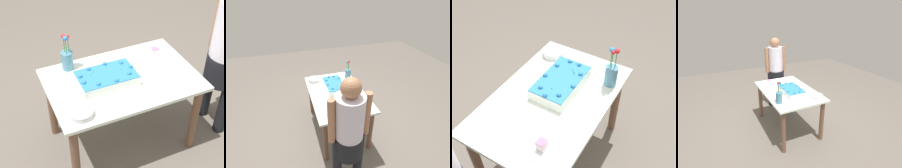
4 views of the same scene
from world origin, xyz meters
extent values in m
plane|color=#655D55|center=(0.00, 0.00, 0.00)|extent=(8.00, 8.00, 0.00)
cube|color=white|center=(0.00, 0.00, 0.71)|extent=(1.25, 0.81, 0.03)
cylinder|color=brown|center=(-0.55, -0.33, 0.35)|extent=(0.07, 0.07, 0.70)
cylinder|color=brown|center=(0.55, -0.33, 0.35)|extent=(0.07, 0.07, 0.70)
cylinder|color=brown|center=(-0.55, 0.33, 0.35)|extent=(0.07, 0.07, 0.70)
cube|color=white|center=(-0.14, 0.00, 0.77)|extent=(0.48, 0.29, 0.08)
cube|color=#2F7DBB|center=(-0.14, 0.00, 0.82)|extent=(0.47, 0.28, 0.01)
sphere|color=#2F7DBB|center=(0.08, 0.00, 0.82)|extent=(0.04, 0.04, 0.04)
sphere|color=#2F7DBB|center=(0.03, 0.08, 0.82)|extent=(0.04, 0.04, 0.04)
sphere|color=#2F7DBB|center=(-0.10, 0.12, 0.82)|extent=(0.04, 0.04, 0.04)
sphere|color=#2F7DBB|center=(-0.25, 0.11, 0.82)|extent=(0.04, 0.04, 0.04)
sphere|color=#2F7DBB|center=(-0.35, 0.05, 0.82)|extent=(0.04, 0.04, 0.04)
sphere|color=#2F7DBB|center=(-0.35, -0.04, 0.82)|extent=(0.04, 0.04, 0.04)
sphere|color=#2F7DBB|center=(-0.25, -0.10, 0.82)|extent=(0.04, 0.04, 0.04)
sphere|color=#2F7DBB|center=(-0.10, -0.12, 0.82)|extent=(0.04, 0.04, 0.04)
sphere|color=#2F7DBB|center=(0.03, -0.07, 0.82)|extent=(0.04, 0.04, 0.04)
cone|color=#2D8438|center=(-0.23, 0.06, 0.82)|extent=(0.02, 0.02, 0.02)
cone|color=#2D8438|center=(-0.24, 0.05, 0.82)|extent=(0.02, 0.02, 0.02)
cone|color=#2D8438|center=(-0.01, 0.00, 0.82)|extent=(0.02, 0.02, 0.02)
cone|color=#2D8438|center=(-0.26, 0.03, 0.82)|extent=(0.02, 0.02, 0.02)
cylinder|color=white|center=(0.41, 0.19, 0.73)|extent=(0.21, 0.21, 0.01)
cube|color=white|center=(0.41, 0.19, 0.77)|extent=(0.06, 0.06, 0.06)
cube|color=pink|center=(0.41, 0.19, 0.80)|extent=(0.06, 0.06, 0.01)
cube|color=silver|center=(0.41, -0.20, 0.73)|extent=(0.17, 0.18, 0.00)
cylinder|color=teal|center=(-0.37, 0.31, 0.81)|extent=(0.10, 0.10, 0.17)
cylinder|color=#2D8438|center=(-0.35, 0.31, 0.97)|extent=(0.01, 0.01, 0.15)
sphere|color=red|center=(-0.35, 0.31, 1.04)|extent=(0.03, 0.03, 0.03)
cylinder|color=#2D8438|center=(-0.38, 0.33, 0.97)|extent=(0.01, 0.01, 0.15)
sphere|color=red|center=(-0.38, 0.33, 1.04)|extent=(0.04, 0.04, 0.04)
cylinder|color=#2D8438|center=(-0.37, 0.29, 0.97)|extent=(0.01, 0.01, 0.15)
sphere|color=#2E7EBE|center=(-0.37, 0.29, 1.04)|extent=(0.04, 0.04, 0.04)
cylinder|color=silver|center=(-0.46, -0.27, 0.75)|extent=(0.19, 0.19, 0.05)
camera|label=1|loc=(-0.98, -2.00, 2.48)|focal=55.00mm
camera|label=2|loc=(2.14, -0.65, 2.21)|focal=28.00mm
camera|label=3|loc=(1.21, 0.82, 2.23)|focal=45.00mm
camera|label=4|loc=(-2.45, 1.16, 1.92)|focal=28.00mm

